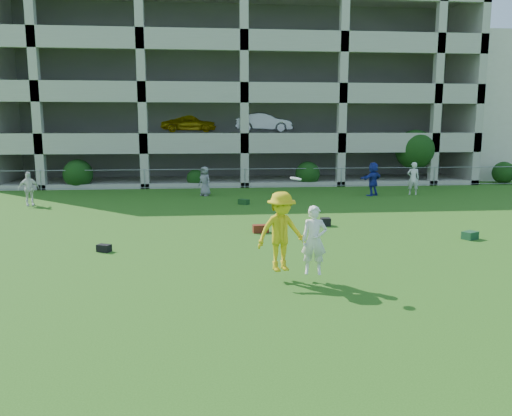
{
  "coord_description": "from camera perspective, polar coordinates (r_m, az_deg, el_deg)",
  "views": [
    {
      "loc": [
        -2.27,
        -11.14,
        3.75
      ],
      "look_at": [
        -0.88,
        3.0,
        1.4
      ],
      "focal_mm": 35.0,
      "sensor_mm": 36.0,
      "label": 1
    }
  ],
  "objects": [
    {
      "name": "ground",
      "position": [
        11.97,
        5.68,
        -8.92
      ],
      "size": [
        100.0,
        100.0,
        0.0
      ],
      "primitive_type": "plane",
      "color": "#235114",
      "rests_on": "ground"
    },
    {
      "name": "bag_black_b",
      "position": [
        15.73,
        -16.98,
        -4.4
      ],
      "size": [
        0.47,
        0.4,
        0.22
      ],
      "primitive_type": "cube",
      "rotation": [
        0.0,
        0.0,
        -0.46
      ],
      "color": "black",
      "rests_on": "ground"
    },
    {
      "name": "fence",
      "position": [
        30.39,
        -1.29,
        3.47
      ],
      "size": [
        36.06,
        0.06,
        1.2
      ],
      "color": "gray",
      "rests_on": "ground"
    },
    {
      "name": "bystander_c",
      "position": [
        27.03,
        -5.87,
        3.06
      ],
      "size": [
        0.9,
        0.9,
        1.58
      ],
      "primitive_type": "imported",
      "rotation": [
        0.0,
        0.0,
        -0.77
      ],
      "color": "slate",
      "rests_on": "ground"
    },
    {
      "name": "bag_green_g",
      "position": [
        24.0,
        -1.42,
        0.71
      ],
      "size": [
        0.58,
        0.55,
        0.25
      ],
      "primitive_type": "cube",
      "rotation": [
        0.0,
        0.0,
        -0.7
      ],
      "color": "#153814",
      "rests_on": "ground"
    },
    {
      "name": "bystander_d",
      "position": [
        27.68,
        13.22,
        3.25
      ],
      "size": [
        1.67,
        1.42,
        1.81
      ],
      "primitive_type": "imported",
      "rotation": [
        0.0,
        0.0,
        3.77
      ],
      "color": "#21309A",
      "rests_on": "ground"
    },
    {
      "name": "bystander_e",
      "position": [
        28.64,
        17.52,
        3.24
      ],
      "size": [
        0.74,
        0.58,
        1.79
      ],
      "primitive_type": "imported",
      "rotation": [
        0.0,
        0.0,
        2.89
      ],
      "color": "silver",
      "rests_on": "ground"
    },
    {
      "name": "parking_garage",
      "position": [
        38.97,
        -2.31,
        12.73
      ],
      "size": [
        30.0,
        14.0,
        12.0
      ],
      "color": "#9E998C",
      "rests_on": "ground"
    },
    {
      "name": "frisbee_contest",
      "position": [
        12.04,
        3.61,
        -2.88
      ],
      "size": [
        1.83,
        1.06,
        2.37
      ],
      "color": "gold",
      "rests_on": "ground"
    },
    {
      "name": "bag_red_a",
      "position": [
        17.7,
        0.53,
        -2.38
      ],
      "size": [
        0.57,
        0.34,
        0.28
      ],
      "primitive_type": "cube",
      "rotation": [
        0.0,
        0.0,
        0.08
      ],
      "color": "#511C0E",
      "rests_on": "ground"
    },
    {
      "name": "bag_green_c",
      "position": [
        18.15,
        23.26,
        -2.89
      ],
      "size": [
        0.61,
        0.55,
        0.26
      ],
      "primitive_type": "cube",
      "rotation": [
        0.0,
        0.0,
        0.52
      ],
      "color": "#163C23",
      "rests_on": "ground"
    },
    {
      "name": "crate_d",
      "position": [
        19.07,
        7.95,
        -1.57
      ],
      "size": [
        0.36,
        0.36,
        0.3
      ],
      "primitive_type": "cube",
      "rotation": [
        0.0,
        0.0,
        -0.03
      ],
      "color": "black",
      "rests_on": "ground"
    },
    {
      "name": "bystander_b",
      "position": [
        25.87,
        -24.55,
        2.01
      ],
      "size": [
        1.02,
        0.78,
        1.61
      ],
      "primitive_type": "imported",
      "rotation": [
        0.0,
        0.0,
        0.47
      ],
      "color": "silver",
      "rests_on": "ground"
    },
    {
      "name": "shrub_row",
      "position": [
        31.67,
        6.96,
        5.27
      ],
      "size": [
        34.38,
        2.52,
        3.5
      ],
      "color": "#163D11",
      "rests_on": "ground"
    }
  ]
}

